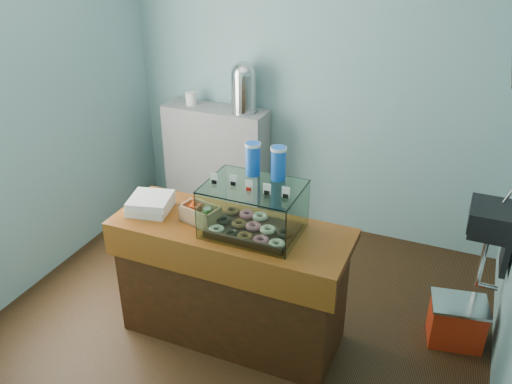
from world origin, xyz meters
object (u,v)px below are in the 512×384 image
at_px(display_case, 255,205).
at_px(counter, 232,281).
at_px(red_cooler, 456,321).
at_px(coffee_urn, 244,86).

bearing_deg(display_case, counter, -169.32).
relative_size(counter, red_cooler, 3.78).
bearing_deg(display_case, coffee_urn, 116.39).
bearing_deg(counter, display_case, 10.67).
xyz_separation_m(counter, display_case, (0.16, 0.03, 0.62)).
distance_m(display_case, coffee_urn, 1.74).
bearing_deg(counter, red_cooler, 20.02).
height_order(counter, red_cooler, counter).
bearing_deg(coffee_urn, red_cooler, -26.29).
xyz_separation_m(display_case, coffee_urn, (-0.77, 1.54, 0.27)).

